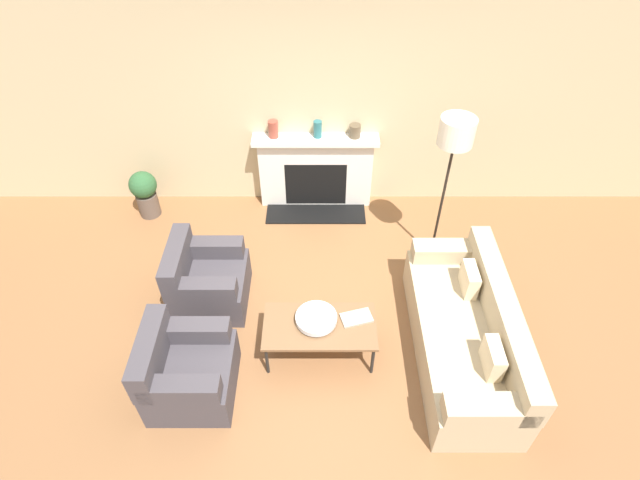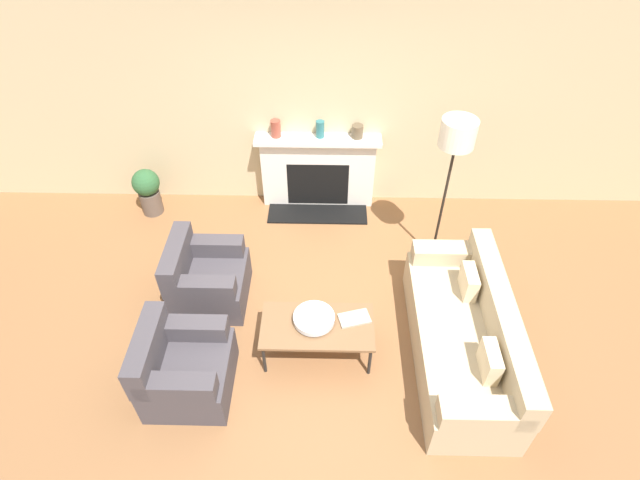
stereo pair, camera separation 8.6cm
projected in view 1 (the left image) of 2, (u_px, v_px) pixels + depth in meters
ground_plane at (319, 346)px, 5.09m from camera, size 18.00×18.00×0.00m
wall_back at (320, 99)px, 5.92m from camera, size 18.00×0.06×2.90m
fireplace at (316, 172)px, 6.47m from camera, size 1.57×0.59×1.01m
couch at (467, 334)px, 4.82m from camera, size 0.83×2.04×0.80m
armchair_near at (186, 371)px, 4.53m from camera, size 0.77×0.79×0.78m
armchair_far at (206, 280)px, 5.34m from camera, size 0.77×0.79×0.78m
coffee_table at (320, 327)px, 4.78m from camera, size 1.08×0.56×0.42m
bowl at (316, 318)px, 4.76m from camera, size 0.40×0.40×0.08m
book at (357, 318)px, 4.81m from camera, size 0.33×0.25×0.02m
floor_lamp at (453, 150)px, 5.05m from camera, size 0.40×0.40×1.84m
mantel_vase_left at (274, 129)px, 6.06m from camera, size 0.12×0.12×0.22m
mantel_vase_center_left at (318, 129)px, 6.06m from camera, size 0.10×0.10×0.21m
mantel_vase_center_right at (355, 131)px, 6.07m from camera, size 0.14×0.14×0.16m
potted_plant at (145, 192)px, 6.38m from camera, size 0.34×0.34×0.65m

